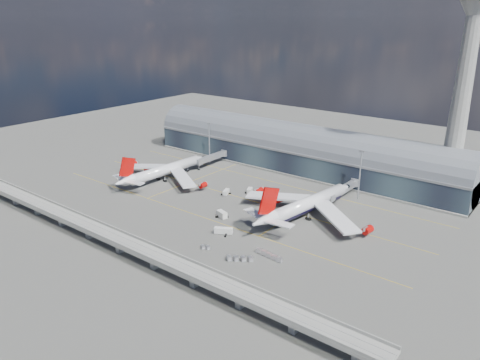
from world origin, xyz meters
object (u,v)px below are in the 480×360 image
Objects in this scene: service_truck_3 at (277,220)px; floodlight_mast_left at (209,142)px; floodlight_mast_right at (360,174)px; service_truck_0 at (154,174)px; airliner_left at (163,171)px; cargo_train_0 at (205,247)px; service_truck_1 at (222,215)px; service_truck_5 at (226,192)px; control_tower at (462,97)px; cargo_train_2 at (240,259)px; service_truck_2 at (223,231)px; cargo_train_1 at (269,255)px; service_truck_4 at (250,191)px; airliner_right at (306,205)px.

floodlight_mast_left is at bearing -173.66° from service_truck_3.
floodlight_mast_right is at bearing 0.00° from floodlight_mast_left.
floodlight_mast_left is 42.48m from service_truck_0.
airliner_left is 14.33× the size of cargo_train_0.
service_truck_0 is 70.67m from service_truck_1.
service_truck_5 is 60.07m from cargo_train_0.
service_truck_5 is at bearing 53.46° from service_truck_1.
airliner_left is (-98.96, -40.55, -7.99)m from floodlight_mast_right.
service_truck_3 is at bearing -4.63° from airliner_left.
floodlight_mast_left and floodlight_mast_right have the same top height.
control_tower reaches higher than cargo_train_2.
service_truck_0 is at bearing -159.50° from floodlight_mast_right.
control_tower reaches higher than service_truck_0.
service_truck_3 is at bearing -57.15° from service_truck_2.
service_truck_1 is 16.72m from service_truck_2.
service_truck_3 is at bearing -107.75° from floodlight_mast_right.
service_truck_2 is at bearing -45.23° from floodlight_mast_left.
floodlight_mast_left reaches higher than cargo_train_1.
service_truck_4 is at bearing -8.55° from service_truck_0.
floodlight_mast_left reaches higher than service_truck_1.
control_tower is 122.41m from cargo_train_1.
floodlight_mast_right is 115.07m from service_truck_0.
cargo_train_1 is (-36.36, -105.30, -50.74)m from control_tower.
service_truck_1 is 41.77m from cargo_train_1.
cargo_train_1 is (-1.36, -77.30, -12.74)m from floodlight_mast_right.
cargo_train_0 is (-9.09, -37.41, -0.92)m from service_truck_3.
service_truck_4 is at bearing 36.48° from cargo_train_1.
floodlight_mast_left is 4.23× the size of service_truck_1.
control_tower is at bearing 93.92° from service_truck_3.
control_tower is 17.80× the size of service_truck_5.
cargo_train_0 is at bearing -134.78° from service_truck_1.
service_truck_2 is 49.78m from service_truck_4.
floodlight_mast_right reaches higher than service_truck_5.
service_truck_4 is 12.49m from service_truck_5.
airliner_right is at bearing 104.68° from service_truck_3.
control_tower is 139.72m from cargo_train_0.
service_truck_5 is at bearing -161.58° from service_truck_3.
cargo_train_1 is (105.82, -37.22, -0.63)m from service_truck_0.
service_truck_2 is 25.50m from service_truck_3.
control_tower is at bearing 62.55° from airliner_right.
service_truck_0 is 0.94× the size of service_truck_2.
cargo_train_2 is (-7.13, -9.12, 0.03)m from cargo_train_1.
cargo_train_0 is at bearing -51.11° from service_truck_0.
floodlight_mast_right reaches higher than service_truck_1.
airliner_right is 15.36× the size of cargo_train_0.
service_truck_1 is at bearing -16.28° from airliner_left.
cargo_train_2 is at bearing 135.45° from cargo_train_1.
service_truck_2 is at bearing -90.13° from service_truck_4.
control_tower is 125.68m from service_truck_1.
service_truck_2 is at bearing 32.50° from cargo_train_0.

